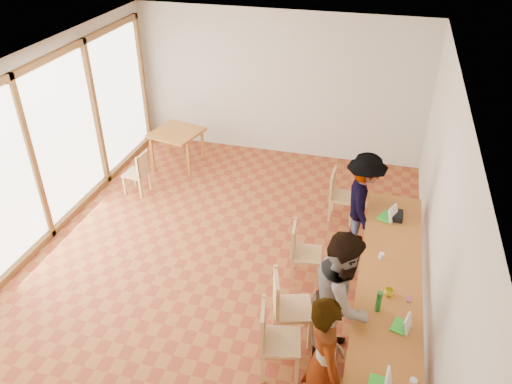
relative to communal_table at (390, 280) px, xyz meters
The scene contains 23 objects.
ground 2.64m from the communal_table, 169.55° to the left, with size 8.00×8.00×0.00m, color #955024.
wall_back 5.18m from the communal_table, 119.27° to the left, with size 6.00×0.10×3.00m, color beige.
wall_right 1.05m from the communal_table, 42.68° to the left, with size 0.10×8.00×3.00m, color beige.
window_wall 5.54m from the communal_table, behind, with size 0.10×8.00×3.00m, color white.
ceiling 3.44m from the communal_table, 169.55° to the left, with size 6.00×8.00×0.04m, color white.
communal_table is the anchor object (origin of this frame).
side_table 5.48m from the communal_table, 142.59° to the left, with size 0.90×0.90×0.75m.
chair_near 1.74m from the communal_table, 137.15° to the right, with size 0.55×0.55×0.53m.
chair_mid 1.40m from the communal_table, 152.51° to the right, with size 0.59×0.59×0.54m.
chair_far 1.39m from the communal_table, 156.85° to the left, with size 0.48×0.48×0.49m.
chair_empty 2.45m from the communal_table, 112.72° to the left, with size 0.44×0.44×0.49m.
chair_spare 5.04m from the communal_table, 155.48° to the left, with size 0.43×0.43×0.45m.
person_near 1.75m from the communal_table, 110.65° to the right, with size 0.63×0.41×1.72m, color gray.
person_mid 0.95m from the communal_table, 125.67° to the right, with size 0.91×0.71×1.86m, color gray.
person_far 1.67m from the communal_table, 107.02° to the left, with size 1.05×0.61×1.63m, color gray.
laptop_mid 0.86m from the communal_table, 78.11° to the right, with size 0.25×0.26×0.19m.
laptop_far 1.34m from the communal_table, 93.01° to the left, with size 0.32×0.33×0.22m.
yellow_mug 0.35m from the communal_table, 91.05° to the right, with size 0.12×0.12×0.09m, color yellow.
green_bottle 0.67m from the communal_table, 101.10° to the right, with size 0.07×0.07×0.28m, color #1D732C.
clear_glass 0.38m from the communal_table, 111.50° to the left, with size 0.07×0.07×0.09m, color silver.
condiment_cup 1.60m from the communal_table, 79.69° to the right, with size 0.08×0.08×0.06m, color white.
pink_phone 0.43m from the communal_table, 56.50° to the right, with size 0.05×0.10×0.01m, color #BE448A.
black_pouch 1.37m from the communal_table, 88.20° to the left, with size 0.16×0.26×0.09m, color black.
Camera 1 is at (2.11, -5.56, 5.05)m, focal length 35.00 mm.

